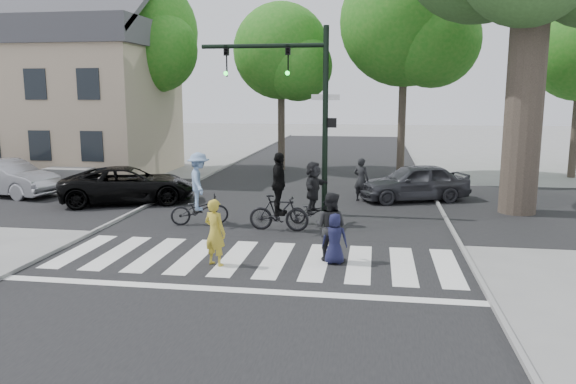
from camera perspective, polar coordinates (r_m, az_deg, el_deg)
name	(u,v)px	position (r m, az deg, el deg)	size (l,w,h in m)	color
ground	(245,272)	(12.68, -4.37, -8.09)	(120.00, 120.00, 0.00)	gray
road_stem	(282,222)	(17.40, -0.61, -3.02)	(10.00, 70.00, 0.01)	black
road_cross	(296,203)	(20.30, 0.78, -1.13)	(70.00, 10.00, 0.01)	black
curb_left	(128,215)	(18.87, -15.92, -2.24)	(0.10, 70.00, 0.10)	gray
curb_right	(450,226)	(17.31, 16.14, -3.34)	(0.10, 70.00, 0.10)	gray
crosswalk	(252,263)	(13.29, -3.72, -7.18)	(10.00, 3.85, 0.01)	silver
traffic_signal	(299,94)	(18.08, 1.12, 9.92)	(4.45, 0.29, 6.00)	black
bg_tree_0	(56,50)	(32.35, -22.51, 13.21)	(5.46, 5.20, 8.97)	brown
bg_tree_1	(143,37)	(29.65, -14.49, 14.99)	(6.09, 5.80, 9.80)	brown
bg_tree_2	(285,55)	(28.76, -0.26, 13.72)	(5.04, 4.80, 8.40)	brown
bg_tree_3	(412,26)	(27.20, 12.50, 16.16)	(6.30, 6.00, 10.20)	brown
house	(79,96)	(29.41, -20.48, 9.15)	(8.40, 8.10, 8.82)	tan
pedestrian_woman	(215,232)	(13.00, -7.43, -4.10)	(0.57, 0.37, 1.56)	gold
pedestrian_child	(335,239)	(13.10, 4.76, -4.75)	(0.59, 0.38, 1.21)	#151735
pedestrian_adult	(330,227)	(13.29, 4.32, -3.53)	(0.80, 0.63, 1.65)	black
cyclist_left	(199,194)	(17.07, -9.01, -0.16)	(1.83, 1.28, 2.19)	black
cyclist_mid	(279,199)	(16.10, -0.94, -0.71)	(1.75, 1.07, 2.27)	black
cyclist_right	(313,197)	(16.80, 2.58, -0.52)	(1.61, 1.49, 1.93)	black
car_suv	(129,185)	(21.07, -15.88, 0.71)	(2.20, 4.76, 1.32)	black
car_silver	(7,178)	(24.22, -26.67, 1.30)	(1.49, 4.28, 1.41)	#A9A9AF
car_grey	(414,182)	(21.18, 12.64, 0.98)	(1.63, 4.05, 1.38)	#38393E
bystander_dark	(361,180)	(20.70, 7.44, 1.25)	(0.59, 0.39, 1.61)	black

